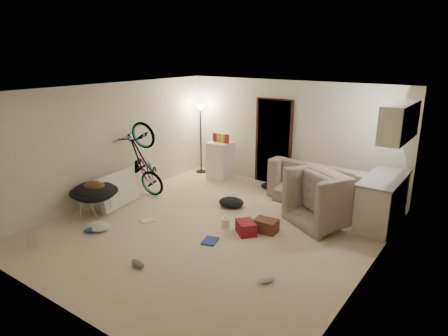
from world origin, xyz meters
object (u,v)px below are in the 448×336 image
Objects in this scene: floor_lamp at (201,124)px; armchair at (333,203)px; drink_case_b at (246,228)px; kitchen_counter at (382,202)px; juicer at (226,222)px; drink_case_a at (266,226)px; saucer_chair at (95,196)px; tv_box at (118,189)px; mini_fridge at (221,160)px; sofa at (321,187)px; bicycle at (143,176)px.

floor_lamp is 1.54× the size of armchair.
armchair is at bearing 92.11° from drink_case_b.
armchair is at bearing -148.49° from kitchen_counter.
drink_case_a is at bearing 18.28° from juicer.
drink_case_b is (-0.25, -0.27, -0.00)m from drink_case_a.
saucer_chair is at bearing -157.09° from juicer.
floor_lamp is 3.05m from tv_box.
armchair reaches higher than juicer.
floor_lamp reaches higher than mini_fridge.
drink_case_a is 0.37m from drink_case_b.
mini_fridge is 3.44m from saucer_chair.
saucer_chair is (-3.37, -3.28, 0.07)m from sofa.
tv_box is at bearing 173.51° from bicycle.
kitchen_counter is 4.97m from bicycle.
floor_lamp is 4.62× the size of drink_case_b.
floor_lamp reaches higher than armchair.
tv_box reaches higher than sofa.
drink_case_a is at bearing 87.34° from drink_case_b.
floor_lamp is 7.79× the size of juicer.
kitchen_counter reaches higher than drink_case_b.
drink_case_a is at bearing -135.13° from kitchen_counter.
kitchen_counter is 1.61× the size of saucer_chair.
tv_box is at bearing 90.00° from saucer_chair.
floor_lamp is at bearing -1.02° from sofa.
armchair is 3.00× the size of drink_case_b.
tv_box is (-3.37, -2.70, 0.04)m from sofa.
drink_case_b is 1.69× the size of juicer.
juicer reaches higher than drink_case_b.
juicer is (1.83, -2.35, -0.37)m from mini_fridge.
armchair is at bearing 49.17° from drink_case_a.
tv_box is 2.77× the size of drink_case_b.
saucer_chair is at bearing 173.51° from bicycle.
saucer_chair is at bearing -101.78° from mini_fridge.
drink_case_b is at bearing -136.90° from drink_case_a.
kitchen_counter reaches higher than tv_box.
mini_fridge is 0.86× the size of tv_box.
floor_lamp is at bearing -179.88° from drink_case_b.
saucer_chair reaches higher than juicer.
kitchen_counter is 5.24m from tv_box.
mini_fridge is 1.00× the size of saucer_chair.
kitchen_counter reaches higher than armchair.
armchair is at bearing -18.45° from mini_fridge.
kitchen_counter is 2.61m from drink_case_b.
bicycle is 4.25× the size of drink_case_a.
mini_fridge is (-2.75, 0.10, 0.15)m from sofa.
kitchen_counter reaches higher than drink_case_a.
juicer is at bearing -0.58° from tv_box.
tv_box is at bearing -132.26° from drink_case_b.
kitchen_counter is 0.90m from armchair.
drink_case_a reaches higher than drink_case_b.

